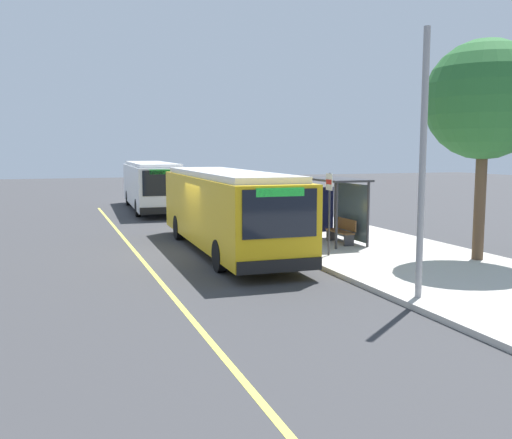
{
  "coord_description": "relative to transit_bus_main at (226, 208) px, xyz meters",
  "views": [
    {
      "loc": [
        19.98,
        -4.99,
        3.71
      ],
      "look_at": [
        3.01,
        1.07,
        1.52
      ],
      "focal_mm": 40.23,
      "sensor_mm": 36.0,
      "label": 1
    }
  ],
  "objects": [
    {
      "name": "sidewalk_curb",
      "position": [
        0.05,
        4.99,
        -1.54
      ],
      "size": [
        44.0,
        6.4,
        0.15
      ],
      "primitive_type": "cube",
      "color": "#B7B2A8",
      "rests_on": "ground_plane"
    },
    {
      "name": "utility_pole",
      "position": [
        8.5,
        2.31,
        1.73
      ],
      "size": [
        0.16,
        0.16,
        6.4
      ],
      "primitive_type": "cylinder",
      "color": "gray",
      "rests_on": "sidewalk_curb"
    },
    {
      "name": "bus_shelter",
      "position": [
        0.21,
        4.44,
        0.3
      ],
      "size": [
        2.9,
        1.6,
        2.48
      ],
      "color": "#333338",
      "rests_on": "sidewalk_curb"
    },
    {
      "name": "transit_bus_main",
      "position": [
        0.0,
        0.0,
        0.0
      ],
      "size": [
        11.33,
        2.85,
        2.95
      ],
      "color": "gold",
      "rests_on": "ground_plane"
    },
    {
      "name": "waiting_bench",
      "position": [
        0.59,
        4.44,
        -0.98
      ],
      "size": [
        1.6,
        0.48,
        0.95
      ],
      "color": "brown",
      "rests_on": "sidewalk_curb"
    },
    {
      "name": "transit_bus_second",
      "position": [
        -15.72,
        -0.17,
        0.0
      ],
      "size": [
        11.6,
        3.14,
        2.95
      ],
      "color": "white",
      "rests_on": "ground_plane"
    },
    {
      "name": "lane_stripe_center",
      "position": [
        0.05,
        -3.21,
        -1.61
      ],
      "size": [
        36.0,
        0.14,
        0.01
      ],
      "primitive_type": "cube",
      "color": "#E0D64C",
      "rests_on": "ground_plane"
    },
    {
      "name": "street_tree_near_shelter",
      "position": [
        5.05,
        7.06,
        3.65
      ],
      "size": [
        3.79,
        3.79,
        7.04
      ],
      "color": "brown",
      "rests_on": "sidewalk_curb"
    },
    {
      "name": "route_sign_post",
      "position": [
        2.75,
        2.79,
        0.34
      ],
      "size": [
        0.44,
        0.08,
        2.8
      ],
      "color": "#333338",
      "rests_on": "sidewalk_curb"
    },
    {
      "name": "ground_plane",
      "position": [
        0.05,
        -1.01,
        -1.62
      ],
      "size": [
        120.0,
        120.0,
        0.0
      ],
      "primitive_type": "plane",
      "color": "#38383A"
    }
  ]
}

